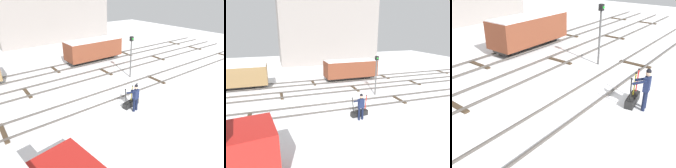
{
  "view_description": "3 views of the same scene",
  "coord_description": "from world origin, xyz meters",
  "views": [
    {
      "loc": [
        -6.38,
        -10.27,
        6.9
      ],
      "look_at": [
        1.51,
        0.33,
        0.72
      ],
      "focal_mm": 32.4,
      "sensor_mm": 36.0,
      "label": 1
    },
    {
      "loc": [
        -4.0,
        -13.68,
        6.01
      ],
      "look_at": [
        1.13,
        2.08,
        1.24
      ],
      "focal_mm": 32.42,
      "sensor_mm": 36.0,
      "label": 2
    },
    {
      "loc": [
        -8.08,
        -5.59,
        5.56
      ],
      "look_at": [
        -0.07,
        0.75,
        0.71
      ],
      "focal_mm": 41.15,
      "sensor_mm": 36.0,
      "label": 3
    }
  ],
  "objects": [
    {
      "name": "track_siding_far",
      "position": [
        0.0,
        7.3,
        0.11
      ],
      "size": [
        44.0,
        1.94,
        0.18
      ],
      "color": "#4C4742",
      "rests_on": "ground_plane"
    },
    {
      "name": "track_main_line",
      "position": [
        0.0,
        0.0,
        0.11
      ],
      "size": [
        44.0,
        1.94,
        0.18
      ],
      "color": "#4C4742",
      "rests_on": "ground_plane"
    },
    {
      "name": "freight_car_mid_siding",
      "position": [
        4.32,
        7.3,
        1.33
      ],
      "size": [
        5.87,
        2.13,
        2.31
      ],
      "rotation": [
        0.0,
        0.0,
        0.01
      ],
      "color": "#2D2B28",
      "rests_on": "ground_plane"
    },
    {
      "name": "ground_plane",
      "position": [
        0.0,
        0.0,
        0.0
      ],
      "size": [
        60.0,
        60.0,
        0.0
      ],
      "primitive_type": "plane",
      "color": "white"
    },
    {
      "name": "rail_worker",
      "position": [
        1.23,
        -2.43,
        1.03
      ],
      "size": [
        0.61,
        0.74,
        1.82
      ],
      "rotation": [
        0.0,
        0.0,
        0.16
      ],
      "color": "#111831",
      "rests_on": "ground_plane"
    },
    {
      "name": "switch_lever_frame",
      "position": [
        1.4,
        -1.87,
        0.25
      ],
      "size": [
        1.28,
        0.56,
        1.45
      ],
      "rotation": [
        0.0,
        0.0,
        0.16
      ],
      "color": "black",
      "rests_on": "ground_plane"
    },
    {
      "name": "signal_post",
      "position": [
        4.57,
        1.78,
        2.18
      ],
      "size": [
        0.24,
        0.32,
        3.52
      ],
      "color": "#4C4C4C",
      "rests_on": "ground_plane"
    },
    {
      "name": "track_siding_near",
      "position": [
        0.0,
        4.01,
        0.11
      ],
      "size": [
        44.0,
        1.94,
        0.18
      ],
      "color": "#4C4742",
      "rests_on": "ground_plane"
    }
  ]
}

